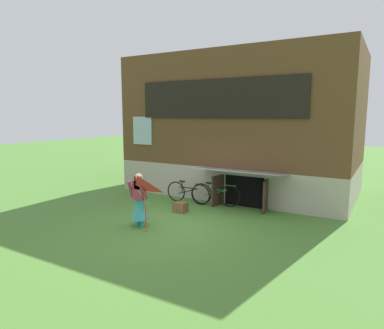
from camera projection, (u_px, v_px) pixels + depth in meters
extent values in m
plane|color=#4C7F33|center=(170.00, 225.00, 9.72)|extent=(60.00, 60.00, 0.00)
cube|color=#ADA393|center=(242.00, 175.00, 14.26)|extent=(8.68, 4.85, 1.25)
cube|color=brown|center=(244.00, 110.00, 13.87)|extent=(8.68, 4.85, 4.15)
cube|color=black|center=(217.00, 98.00, 11.71)|extent=(6.18, 0.08, 1.33)
cube|color=#9EB7C6|center=(217.00, 99.00, 11.73)|extent=(6.02, 0.04, 1.21)
cube|color=#9EB7C6|center=(143.00, 131.00, 13.54)|extent=(0.90, 0.06, 1.10)
cube|color=black|center=(244.00, 191.00, 11.67)|extent=(1.40, 0.03, 1.05)
cube|color=#3D2B1E|center=(218.00, 190.00, 11.85)|extent=(0.19, 0.70, 1.05)
cube|color=#3D2B1E|center=(266.00, 196.00, 11.00)|extent=(0.16, 0.70, 1.05)
cube|color=gray|center=(239.00, 171.00, 11.10)|extent=(3.03, 1.09, 0.18)
cylinder|color=teal|center=(137.00, 212.00, 9.67)|extent=(0.14, 0.14, 0.77)
cylinder|color=teal|center=(142.00, 213.00, 9.59)|extent=(0.14, 0.14, 0.77)
cone|color=teal|center=(140.00, 209.00, 9.61)|extent=(0.52, 0.52, 0.58)
cube|color=#993847|center=(139.00, 190.00, 9.53)|extent=(0.34, 0.20, 0.54)
cylinder|color=#993847|center=(131.00, 189.00, 9.55)|extent=(0.16, 0.31, 0.51)
cylinder|color=#993847|center=(143.00, 191.00, 9.33)|extent=(0.16, 0.31, 0.51)
cube|color=maroon|center=(138.00, 183.00, 9.45)|extent=(0.20, 0.08, 0.36)
sphere|color=#D8AD8E|center=(139.00, 177.00, 9.47)|extent=(0.21, 0.21, 0.21)
pyramid|color=red|center=(137.00, 188.00, 8.92)|extent=(0.76, 0.54, 0.52)
cylinder|color=beige|center=(144.00, 197.00, 9.16)|extent=(0.01, 0.44, 0.46)
cylinder|color=red|center=(146.00, 218.00, 9.15)|extent=(0.03, 0.03, 0.74)
torus|color=black|center=(230.00, 196.00, 11.62)|extent=(0.75, 0.16, 0.75)
torus|color=black|center=(202.00, 194.00, 11.99)|extent=(0.75, 0.16, 0.75)
cylinder|color=#287A3D|center=(216.00, 189.00, 11.78)|extent=(0.76, 0.16, 0.04)
cylinder|color=#287A3D|center=(216.00, 193.00, 11.80)|extent=(0.83, 0.17, 0.30)
cylinder|color=#287A3D|center=(209.00, 189.00, 11.87)|extent=(0.04, 0.04, 0.42)
cube|color=black|center=(209.00, 183.00, 11.84)|extent=(0.20, 0.08, 0.05)
cylinder|color=#287A3D|center=(230.00, 186.00, 11.57)|extent=(0.44, 0.10, 0.03)
torus|color=black|center=(200.00, 195.00, 11.89)|extent=(0.73, 0.06, 0.73)
torus|color=black|center=(176.00, 191.00, 12.37)|extent=(0.73, 0.06, 0.73)
cylinder|color=black|center=(188.00, 188.00, 12.10)|extent=(0.75, 0.05, 0.04)
cylinder|color=black|center=(188.00, 191.00, 12.12)|extent=(0.82, 0.05, 0.30)
cylinder|color=black|center=(182.00, 187.00, 12.22)|extent=(0.04, 0.04, 0.41)
cube|color=black|center=(182.00, 181.00, 12.19)|extent=(0.20, 0.08, 0.05)
cylinder|color=black|center=(200.00, 184.00, 11.84)|extent=(0.44, 0.04, 0.03)
cube|color=brown|center=(180.00, 207.00, 11.02)|extent=(0.40, 0.34, 0.33)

